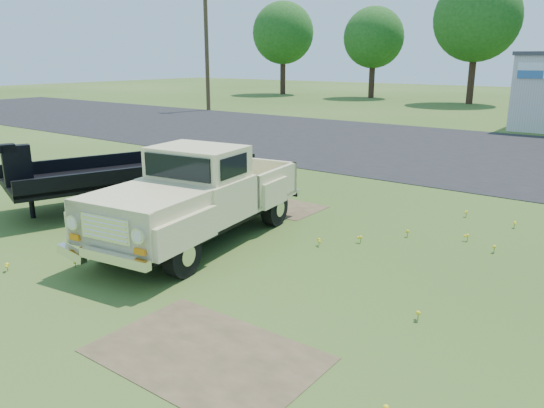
# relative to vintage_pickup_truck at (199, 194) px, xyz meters

# --- Properties ---
(ground) EXTENTS (140.00, 140.00, 0.00)m
(ground) POSITION_rel_vintage_pickup_truck_xyz_m (1.79, -0.29, -1.04)
(ground) COLOR #2E4B18
(ground) RESTS_ON ground
(asphalt_lot) EXTENTS (90.00, 14.00, 0.02)m
(asphalt_lot) POSITION_rel_vintage_pickup_truck_xyz_m (1.79, 14.71, -1.04)
(asphalt_lot) COLOR black
(asphalt_lot) RESTS_ON ground
(dirt_patch_a) EXTENTS (3.00, 2.00, 0.01)m
(dirt_patch_a) POSITION_rel_vintage_pickup_truck_xyz_m (3.29, -3.29, -1.04)
(dirt_patch_a) COLOR #463B25
(dirt_patch_a) RESTS_ON ground
(dirt_patch_b) EXTENTS (2.20, 1.60, 0.01)m
(dirt_patch_b) POSITION_rel_vintage_pickup_truck_xyz_m (-0.21, 3.21, -1.04)
(dirt_patch_b) COLOR #463B25
(dirt_patch_b) RESTS_ON ground
(utility_pole_west) EXTENTS (1.60, 0.30, 9.00)m
(utility_pole_west) POSITION_rel_vintage_pickup_truck_xyz_m (-20.21, 21.71, 3.56)
(utility_pole_west) COLOR #3F2E1D
(utility_pole_west) RESTS_ON ground
(treeline_a) EXTENTS (6.40, 6.40, 9.52)m
(treeline_a) POSITION_rel_vintage_pickup_truck_xyz_m (-26.21, 39.71, 5.26)
(treeline_a) COLOR #372219
(treeline_a) RESTS_ON ground
(treeline_b) EXTENTS (5.76, 5.76, 8.57)m
(treeline_b) POSITION_rel_vintage_pickup_truck_xyz_m (-16.21, 40.71, 4.63)
(treeline_b) COLOR #372219
(treeline_b) RESTS_ON ground
(treeline_c) EXTENTS (7.04, 7.04, 10.47)m
(treeline_c) POSITION_rel_vintage_pickup_truck_xyz_m (-6.21, 39.21, 5.90)
(treeline_c) COLOR #372219
(treeline_c) RESTS_ON ground
(vintage_pickup_truck) EXTENTS (2.98, 5.97, 2.08)m
(vintage_pickup_truck) POSITION_rel_vintage_pickup_truck_xyz_m (0.00, 0.00, 0.00)
(vintage_pickup_truck) COLOR #C1B681
(vintage_pickup_truck) RESTS_ON ground
(flatbed_trailer) EXTENTS (4.51, 7.30, 1.89)m
(flatbed_trailer) POSITION_rel_vintage_pickup_truck_xyz_m (-3.64, 1.21, -0.09)
(flatbed_trailer) COLOR black
(flatbed_trailer) RESTS_ON ground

